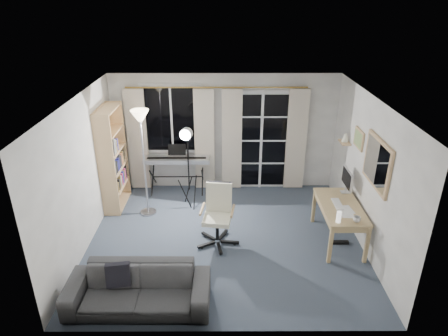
# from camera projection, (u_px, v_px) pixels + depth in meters

# --- Properties ---
(floor) EXTENTS (4.50, 4.00, 0.02)m
(floor) POSITION_uv_depth(u_px,v_px,m) (225.00, 239.00, 6.77)
(floor) COLOR #3D4A59
(floor) RESTS_ON ground
(window) EXTENTS (1.20, 0.08, 1.40)m
(window) POSITION_uv_depth(u_px,v_px,m) (172.00, 119.00, 7.94)
(window) COLOR white
(window) RESTS_ON floor
(french_door) EXTENTS (1.32, 0.09, 2.11)m
(french_door) POSITION_uv_depth(u_px,v_px,m) (261.00, 141.00, 8.14)
(french_door) COLOR white
(french_door) RESTS_ON floor
(curtains) EXTENTS (3.60, 0.07, 2.13)m
(curtains) POSITION_uv_depth(u_px,v_px,m) (218.00, 140.00, 8.03)
(curtains) COLOR gold
(curtains) RESTS_ON floor
(bookshelf) EXTENTS (0.32, 0.91, 1.95)m
(bookshelf) POSITION_uv_depth(u_px,v_px,m) (111.00, 161.00, 7.46)
(bookshelf) COLOR tan
(bookshelf) RESTS_ON floor
(torchiere_lamp) EXTENTS (0.36, 0.36, 2.00)m
(torchiere_lamp) POSITION_uv_depth(u_px,v_px,m) (141.00, 132.00, 6.88)
(torchiere_lamp) COLOR #B2B2B7
(torchiere_lamp) RESTS_ON floor
(keyboard_piano) EXTENTS (1.32, 0.64, 0.96)m
(keyboard_piano) POSITION_uv_depth(u_px,v_px,m) (177.00, 160.00, 8.01)
(keyboard_piano) COLOR black
(keyboard_piano) RESTS_ON floor
(studio_light) EXTENTS (0.34, 0.35, 1.65)m
(studio_light) POSITION_uv_depth(u_px,v_px,m) (187.00, 143.00, 7.19)
(studio_light) COLOR black
(studio_light) RESTS_ON floor
(office_chair) EXTENTS (0.69, 0.70, 1.01)m
(office_chair) POSITION_uv_depth(u_px,v_px,m) (218.00, 209.00, 6.51)
(office_chair) COLOR black
(office_chair) RESTS_ON floor
(desk) EXTENTS (0.63, 1.26, 0.67)m
(desk) POSITION_uv_depth(u_px,v_px,m) (340.00, 210.00, 6.49)
(desk) COLOR tan
(desk) RESTS_ON floor
(monitor) EXTENTS (0.16, 0.48, 0.42)m
(monitor) POSITION_uv_depth(u_px,v_px,m) (347.00, 179.00, 6.76)
(monitor) COLOR silver
(monitor) RESTS_ON desk
(desk_clutter) EXTENTS (0.39, 0.76, 0.85)m
(desk_clutter) POSITION_uv_depth(u_px,v_px,m) (340.00, 220.00, 6.31)
(desk_clutter) COLOR white
(desk_clutter) RESTS_ON desk
(mug) EXTENTS (0.11, 0.09, 0.11)m
(mug) POSITION_uv_depth(u_px,v_px,m) (357.00, 219.00, 5.97)
(mug) COLOR silver
(mug) RESTS_ON desk
(wall_mirror) EXTENTS (0.04, 0.94, 0.74)m
(wall_mirror) POSITION_uv_depth(u_px,v_px,m) (377.00, 163.00, 5.81)
(wall_mirror) COLOR tan
(wall_mirror) RESTS_ON floor
(framed_print) EXTENTS (0.03, 0.42, 0.32)m
(framed_print) POSITION_uv_depth(u_px,v_px,m) (359.00, 139.00, 6.61)
(framed_print) COLOR tan
(framed_print) RESTS_ON floor
(wall_shelf) EXTENTS (0.16, 0.30, 0.18)m
(wall_shelf) POSITION_uv_depth(u_px,v_px,m) (345.00, 139.00, 7.15)
(wall_shelf) COLOR tan
(wall_shelf) RESTS_ON floor
(sofa) EXTENTS (1.88, 0.56, 0.73)m
(sofa) POSITION_uv_depth(u_px,v_px,m) (137.00, 283.00, 5.20)
(sofa) COLOR #2C2C2E
(sofa) RESTS_ON floor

